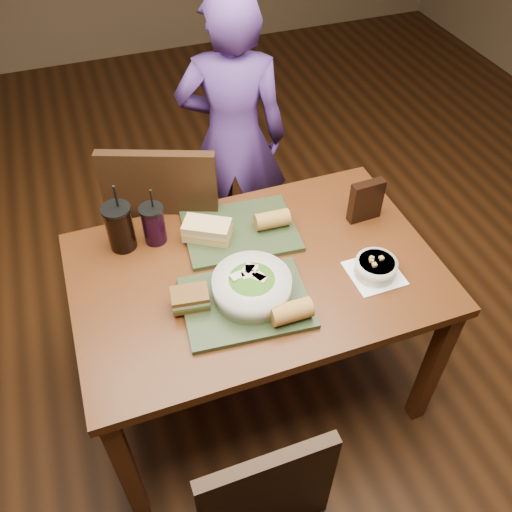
% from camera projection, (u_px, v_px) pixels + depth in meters
% --- Properties ---
extents(ground, '(6.00, 6.00, 0.00)m').
position_uv_depth(ground, '(256.00, 382.00, 2.47)').
color(ground, '#381C0B').
rests_on(ground, ground).
extents(dining_table, '(1.30, 0.85, 0.75)m').
position_uv_depth(dining_table, '(256.00, 286.00, 2.00)').
color(dining_table, '#4D250F').
rests_on(dining_table, ground).
extents(chair_far, '(0.57, 0.59, 1.03)m').
position_uv_depth(chair_far, '(163.00, 227.00, 2.36)').
color(chair_far, black).
rests_on(chair_far, ground).
extents(diner, '(0.60, 0.49, 1.43)m').
position_uv_depth(diner, '(233.00, 139.00, 2.59)').
color(diner, '#4E2D7C').
rests_on(diner, ground).
extents(tray_near, '(0.45, 0.36, 0.02)m').
position_uv_depth(tray_near, '(246.00, 302.00, 1.82)').
color(tray_near, '#27331B').
rests_on(tray_near, dining_table).
extents(tray_far, '(0.45, 0.36, 0.02)m').
position_uv_depth(tray_far, '(240.00, 231.00, 2.07)').
color(tray_far, '#27331B').
rests_on(tray_far, dining_table).
extents(salad_bowl, '(0.27, 0.27, 0.09)m').
position_uv_depth(salad_bowl, '(252.00, 286.00, 1.80)').
color(salad_bowl, silver).
rests_on(salad_bowl, tray_near).
extents(soup_bowl, '(0.18, 0.18, 0.07)m').
position_uv_depth(soup_bowl, '(376.00, 267.00, 1.90)').
color(soup_bowl, white).
rests_on(soup_bowl, dining_table).
extents(sandwich_near, '(0.13, 0.10, 0.06)m').
position_uv_depth(sandwich_near, '(190.00, 298.00, 1.78)').
color(sandwich_near, '#593819').
rests_on(sandwich_near, tray_near).
extents(sandwich_far, '(0.20, 0.17, 0.07)m').
position_uv_depth(sandwich_far, '(207.00, 230.00, 2.01)').
color(sandwich_far, tan).
rests_on(sandwich_far, tray_far).
extents(baguette_near, '(0.14, 0.07, 0.07)m').
position_uv_depth(baguette_near, '(291.00, 312.00, 1.74)').
color(baguette_near, '#AD7533').
rests_on(baguette_near, tray_near).
extents(baguette_far, '(0.13, 0.07, 0.07)m').
position_uv_depth(baguette_far, '(272.00, 220.00, 2.05)').
color(baguette_far, '#AD7533').
rests_on(baguette_far, tray_far).
extents(cup_cola, '(0.11, 0.11, 0.29)m').
position_uv_depth(cup_cola, '(120.00, 227.00, 1.96)').
color(cup_cola, black).
rests_on(cup_cola, dining_table).
extents(cup_berry, '(0.09, 0.09, 0.24)m').
position_uv_depth(cup_berry, '(154.00, 224.00, 1.99)').
color(cup_berry, black).
rests_on(cup_berry, dining_table).
extents(chip_bag, '(0.13, 0.05, 0.17)m').
position_uv_depth(chip_bag, '(366.00, 201.00, 2.08)').
color(chip_bag, black).
rests_on(chip_bag, dining_table).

